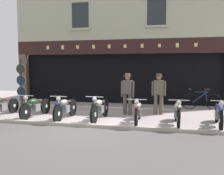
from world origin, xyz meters
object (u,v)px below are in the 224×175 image
Objects in this scene: motorcycle_center at (100,108)px; motorcycle_right at (177,112)px; shopkeeper_center at (159,92)px; motorcycle_far_right at (219,113)px; motorcycle_center_left at (65,108)px; tyre_sign_pole at (21,81)px; motorcycle_far_left at (2,106)px; advert_board_near at (155,70)px; salesman_left at (128,92)px; motorcycle_center_right at (138,111)px; leaning_bicycle at (202,101)px; motorcycle_left at (36,106)px.

motorcycle_right is (2.68, -0.15, -0.01)m from motorcycle_center.
motorcycle_far_right is at bearing 137.65° from shopkeeper_center.
motorcycle_center_left is 4.34m from tyre_sign_pole.
motorcycle_far_left is 0.86× the size of tyre_sign_pole.
motorcycle_far_left is 6.58m from motorcycle_right.
motorcycle_right is (3.94, -0.02, -0.00)m from motorcycle_center_left.
shopkeeper_center is at bearing -152.34° from motorcycle_center_left.
advert_board_near reaches higher than motorcycle_far_left.
shopkeeper_center is (1.21, 0.31, -0.01)m from salesman_left.
advert_board_near reaches higher than motorcycle_center_right.
salesman_left is at bearing -37.00° from motorcycle_right.
motorcycle_far_left is at bearing -142.01° from advert_board_near.
motorcycle_center_left is 3.94m from motorcycle_right.
motorcycle_center_left is at bearing 116.80° from leaning_bicycle.
salesman_left is 1.00× the size of shopkeeper_center.
shopkeeper_center reaches higher than leaning_bicycle.
motorcycle_center is at bearing -27.23° from tyre_sign_pole.
tyre_sign_pole is 2.18× the size of advert_board_near.
motorcycle_far_right is at bearing 179.90° from motorcycle_center_right.
motorcycle_center_right is 4.66m from advert_board_near.
motorcycle_center is 1.54m from salesman_left.
leaning_bicycle is (2.13, -1.06, -1.38)m from advert_board_near.
shopkeeper_center is at bearing -112.45° from motorcycle_center_right.
salesman_left is 3.31m from advert_board_near.
motorcycle_left is 1.01× the size of motorcycle_center_left.
motorcycle_center is 5.33m from tyre_sign_pole.
motorcycle_far_left is at bearing -72.72° from tyre_sign_pole.
motorcycle_center is 1.06× the size of motorcycle_center_right.
motorcycle_left is 1.12× the size of leaning_bicycle.
motorcycle_center is at bearing 4.73° from motorcycle_far_right.
motorcycle_left is 3.93m from motorcycle_center_right.
motorcycle_far_right is 2.58m from shopkeeper_center.
motorcycle_far_right is 9.04m from tyre_sign_pole.
motorcycle_center_right is at bearing -94.77° from advert_board_near.
advert_board_near is (-0.26, 2.75, 0.85)m from shopkeeper_center.
leaning_bicycle reaches higher than motorcycle_center_right.
motorcycle_center is at bearing -3.91° from motorcycle_right.
motorcycle_left is 3.60m from salesman_left.
tyre_sign_pole is at bearing -1.11° from salesman_left.
tyre_sign_pole is at bearing -10.34° from shopkeeper_center.
motorcycle_center_left reaches higher than motorcycle_far_left.
salesman_left is 5.62m from tyre_sign_pole.
leaning_bicycle is (-0.08, 3.29, -0.05)m from motorcycle_far_right.
tyre_sign_pole is 6.73m from advert_board_near.
motorcycle_center is at bearing -112.25° from advert_board_near.
motorcycle_center_right is at bearing -178.77° from motorcycle_left.
advert_board_near is (6.44, 1.87, 0.52)m from tyre_sign_pole.
motorcycle_center_left is 1.18× the size of salesman_left.
salesman_left is 3.71m from leaning_bicycle.
motorcycle_far_right reaches higher than motorcycle_right.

